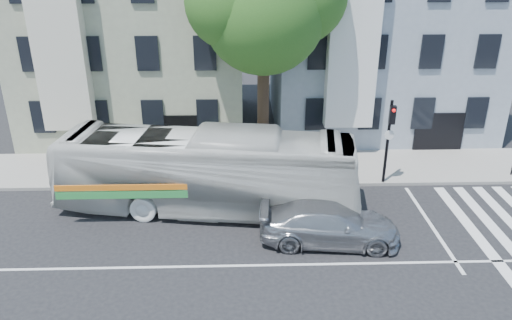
{
  "coord_description": "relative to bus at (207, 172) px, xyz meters",
  "views": [
    {
      "loc": [
        -1.02,
        -14.49,
        10.47
      ],
      "look_at": [
        -0.49,
        3.74,
        2.4
      ],
      "focal_mm": 35.0,
      "sensor_mm": 36.0,
      "label": 1
    }
  ],
  "objects": [
    {
      "name": "ground",
      "position": [
        2.48,
        -4.12,
        -1.74
      ],
      "size": [
        120.0,
        120.0,
        0.0
      ],
      "primitive_type": "plane",
      "color": "black",
      "rests_on": "ground"
    },
    {
      "name": "sidewalk_far",
      "position": [
        2.48,
        3.88,
        -1.66
      ],
      "size": [
        80.0,
        4.0,
        0.15
      ],
      "primitive_type": "cube",
      "color": "gray",
      "rests_on": "ground"
    },
    {
      "name": "building_left",
      "position": [
        -4.52,
        10.88,
        3.76
      ],
      "size": [
        12.0,
        10.0,
        11.0
      ],
      "primitive_type": "cube",
      "color": "gray",
      "rests_on": "ground"
    },
    {
      "name": "building_right",
      "position": [
        9.48,
        10.88,
        3.76
      ],
      "size": [
        12.0,
        10.0,
        11.0
      ],
      "primitive_type": "cube",
      "color": "gray",
      "rests_on": "ground"
    },
    {
      "name": "street_tree",
      "position": [
        2.54,
        4.61,
        6.1
      ],
      "size": [
        7.3,
        5.9,
        11.1
      ],
      "color": "#2D2116",
      "rests_on": "ground"
    },
    {
      "name": "bus",
      "position": [
        0.0,
        0.0,
        0.0
      ],
      "size": [
        4.61,
        12.75,
        3.47
      ],
      "primitive_type": "imported",
      "rotation": [
        0.0,
        0.0,
        1.43
      ],
      "color": "silver",
      "rests_on": "ground"
    },
    {
      "name": "sedan",
      "position": [
        4.68,
        -2.65,
        -0.98
      ],
      "size": [
        2.58,
        5.38,
        1.51
      ],
      "primitive_type": "imported",
      "rotation": [
        0.0,
        0.0,
        1.48
      ],
      "color": "#A6A8AD",
      "rests_on": "ground"
    },
    {
      "name": "hedge",
      "position": [
        -1.93,
        2.18,
        -1.24
      ],
      "size": [
        8.53,
        1.31,
        0.7
      ],
      "primitive_type": null,
      "rotation": [
        0.0,
        0.0,
        -0.06
      ],
      "color": "#30601F",
      "rests_on": "sidewalk_far"
    },
    {
      "name": "traffic_signal",
      "position": [
        7.99,
        1.92,
        0.91
      ],
      "size": [
        0.43,
        0.53,
        4.09
      ],
      "rotation": [
        0.0,
        0.0,
        -0.07
      ],
      "color": "black",
      "rests_on": "ground"
    }
  ]
}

